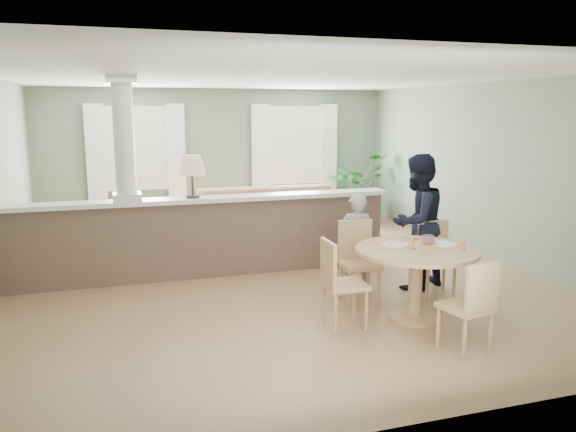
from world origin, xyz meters
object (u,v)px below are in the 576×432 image
object	(u,v)px
sofa	(272,216)
child_person	(356,242)
man_person	(417,222)
dining_table	(416,263)
chair_near	(472,303)
chair_side	(339,279)
chair_far_boy	(358,258)
houseplant	(356,188)
chair_far_man	(435,255)

from	to	relation	value
sofa	child_person	size ratio (longest dim) A/B	2.53
man_person	dining_table	bearing A→B (deg)	36.25
chair_near	man_person	bearing A→B (deg)	-116.70
chair_near	chair_side	distance (m)	1.37
man_person	child_person	bearing A→B (deg)	-32.61
sofa	chair_near	size ratio (longest dim) A/B	3.46
sofa	chair_far_boy	world-z (taller)	chair_far_boy
sofa	chair_side	world-z (taller)	chair_side
houseplant	chair_far_man	xyz separation A→B (m)	(-1.01, -4.62, -0.20)
chair_side	dining_table	bearing A→B (deg)	-91.21
sofa	chair_far_man	world-z (taller)	sofa
houseplant	chair_near	size ratio (longest dim) A/B	1.55
houseplant	chair_side	world-z (taller)	houseplant
houseplant	dining_table	bearing A→B (deg)	-107.47
chair_far_boy	chair_near	world-z (taller)	chair_far_boy
child_person	man_person	size ratio (longest dim) A/B	0.72
dining_table	chair_near	distance (m)	0.98
sofa	man_person	bearing A→B (deg)	-69.68
child_person	man_person	bearing A→B (deg)	-177.14
dining_table	chair_far_man	size ratio (longest dim) A/B	1.44
chair_side	child_person	size ratio (longest dim) A/B	0.75
houseplant	dining_table	xyz separation A→B (m)	(-1.67, -5.31, -0.07)
dining_table	chair_side	world-z (taller)	chair_side
chair_side	child_person	xyz separation A→B (m)	(0.69, 1.09, 0.11)
houseplant	child_person	bearing A→B (deg)	-114.16
chair_side	chair_far_boy	bearing A→B (deg)	-35.83
houseplant	chair_far_boy	size ratio (longest dim) A/B	1.46
chair_far_boy	chair_near	size ratio (longest dim) A/B	1.06
sofa	man_person	xyz separation A→B (m)	(1.07, -3.05, 0.40)
chair_far_boy	child_person	world-z (taller)	child_person
chair_far_man	dining_table	bearing A→B (deg)	-122.55
dining_table	chair_far_boy	bearing A→B (deg)	115.43
houseplant	chair_near	bearing A→B (deg)	-104.70
sofa	chair_near	distance (m)	5.06
sofa	child_person	world-z (taller)	child_person
sofa	houseplant	distance (m)	2.50
chair_far_boy	chair_side	bearing A→B (deg)	-121.96
chair_far_boy	chair_far_man	world-z (taller)	chair_far_boy
sofa	chair_far_man	xyz separation A→B (m)	(1.15, -3.37, 0.04)
dining_table	chair_far_boy	distance (m)	0.83
chair_side	man_person	size ratio (longest dim) A/B	0.54
chair_far_boy	houseplant	bearing A→B (deg)	71.54
dining_table	chair_side	bearing A→B (deg)	177.20
chair_near	houseplant	bearing A→B (deg)	-115.73
dining_table	child_person	xyz separation A→B (m)	(-0.20, 1.13, -0.01)
houseplant	chair_far_boy	distance (m)	5.00
houseplant	child_person	xyz separation A→B (m)	(-1.87, -4.18, -0.08)
houseplant	chair_side	distance (m)	5.86
sofa	man_person	size ratio (longest dim) A/B	1.83
chair_near	child_person	xyz separation A→B (m)	(-0.23, 2.10, 0.12)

